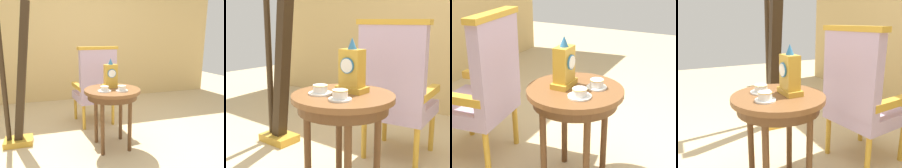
{
  "view_description": "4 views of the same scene",
  "coord_description": "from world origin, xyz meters",
  "views": [
    {
      "loc": [
        -0.66,
        -2.27,
        1.26
      ],
      "look_at": [
        0.03,
        0.03,
        0.75
      ],
      "focal_mm": 35.36,
      "sensor_mm": 36.0,
      "label": 1
    },
    {
      "loc": [
        1.13,
        -1.4,
        1.13
      ],
      "look_at": [
        -0.02,
        0.04,
        0.75
      ],
      "focal_mm": 49.21,
      "sensor_mm": 36.0,
      "label": 2
    },
    {
      "loc": [
        -1.75,
        -0.81,
        1.49
      ],
      "look_at": [
        0.04,
        0.1,
        0.71
      ],
      "focal_mm": 52.95,
      "sensor_mm": 36.0,
      "label": 3
    },
    {
      "loc": [
        1.46,
        -0.59,
        1.17
      ],
      "look_at": [
        -0.06,
        0.16,
        0.73
      ],
      "focal_mm": 39.22,
      "sensor_mm": 36.0,
      "label": 4
    }
  ],
  "objects": [
    {
      "name": "side_table",
      "position": [
        0.03,
        0.02,
        0.61
      ],
      "size": [
        0.63,
        0.63,
        0.69
      ],
      "color": "brown",
      "rests_on": "ground"
    },
    {
      "name": "teacup_left",
      "position": [
        -0.08,
        -0.06,
        0.72
      ],
      "size": [
        0.15,
        0.15,
        0.06
      ],
      "color": "white",
      "rests_on": "side_table"
    },
    {
      "name": "teacup_right",
      "position": [
        0.1,
        -0.1,
        0.72
      ],
      "size": [
        0.13,
        0.13,
        0.06
      ],
      "color": "white",
      "rests_on": "side_table"
    },
    {
      "name": "mantel_clock",
      "position": [
        0.04,
        0.1,
        0.83
      ],
      "size": [
        0.19,
        0.11,
        0.34
      ],
      "color": "gold",
      "rests_on": "side_table"
    },
    {
      "name": "armchair",
      "position": [
        0.01,
        0.75,
        0.59
      ],
      "size": [
        0.61,
        0.6,
        1.14
      ],
      "color": "#B299B7",
      "rests_on": "ground"
    },
    {
      "name": "harp",
      "position": [
        -0.99,
        0.4,
        0.76
      ],
      "size": [
        0.4,
        0.24,
        1.87
      ],
      "color": "gold",
      "rests_on": "ground"
    }
  ]
}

